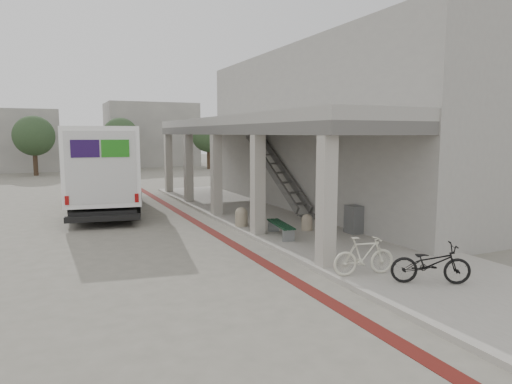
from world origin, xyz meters
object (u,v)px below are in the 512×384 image
utility_cabinet (354,219)px  bicycle_cream (364,256)px  bench (281,227)px  bicycle_black (431,263)px  fedex_truck (106,167)px

utility_cabinet → bicycle_cream: size_ratio=0.61×
bench → utility_cabinet: size_ratio=1.97×
utility_cabinet → bicycle_cream: bearing=-122.7°
bench → utility_cabinet: utility_cabinet is taller
bicycle_black → bench: bearing=37.9°
bench → bicycle_black: (0.84, -5.43, 0.15)m
bench → bicycle_cream: (-0.10, -4.34, 0.16)m
bench → utility_cabinet: (2.40, -0.57, 0.16)m
bicycle_black → bicycle_cream: bicycle_cream is taller
utility_cabinet → bicycle_black: utility_cabinet is taller
fedex_truck → bench: (4.34, -8.09, -1.52)m
bicycle_black → bicycle_cream: bearing=69.8°
bicycle_black → fedex_truck: bearing=50.1°
bicycle_cream → fedex_truck: bearing=29.6°
fedex_truck → bicycle_cream: size_ratio=5.84×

